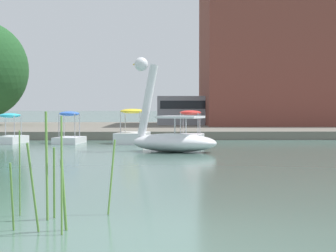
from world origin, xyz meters
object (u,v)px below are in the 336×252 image
Objects in this scene: pedal_boat_blue at (69,134)px; parked_van at (193,109)px; pedal_boat_red at (190,133)px; pedal_boat_yellow at (132,133)px; swan_boat at (171,136)px; pedal_boat_cyan at (10,134)px.

parked_van is at bearing 65.27° from pedal_boat_blue.
pedal_boat_red is 2.49m from pedal_boat_yellow.
swan_boat reaches higher than pedal_boat_cyan.
parked_van reaches higher than pedal_boat_red.
pedal_boat_cyan is (-2.60, 0.28, -0.01)m from pedal_boat_blue.
pedal_boat_cyan is 0.42× the size of parked_van.
parked_van reaches higher than pedal_boat_yellow.
swan_boat reaches higher than pedal_boat_red.
swan_boat reaches higher than parked_van.
pedal_boat_red is 7.79m from pedal_boat_cyan.
pedal_boat_blue is at bearing -179.65° from pedal_boat_red.
swan_boat is at bearing -37.02° from pedal_boat_cyan.
pedal_boat_yellow is 1.20× the size of pedal_boat_cyan.
swan_boat is 4.98m from pedal_boat_red.
pedal_boat_red is (0.99, 4.88, -0.13)m from swan_boat.
pedal_boat_cyan is at bearing 173.95° from pedal_boat_blue.
pedal_boat_yellow is at bearing -179.47° from pedal_boat_red.
parked_van is (3.53, 13.51, 0.98)m from pedal_boat_yellow.
pedal_boat_yellow is 14.00m from parked_van.
parked_van is at bearing 56.32° from pedal_boat_cyan.
parked_van is at bearing 83.71° from swan_boat.
pedal_boat_yellow is (-2.49, -0.02, 0.00)m from pedal_boat_red.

